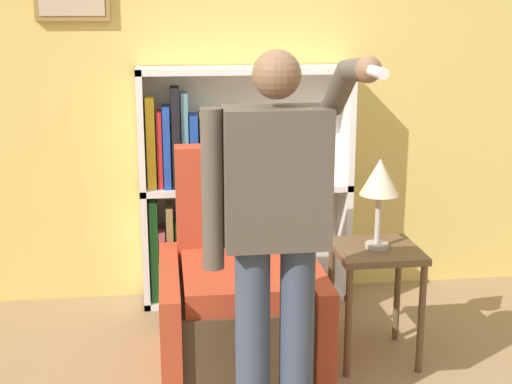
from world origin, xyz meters
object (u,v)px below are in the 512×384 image
table_lamp (380,181)px  bookcase (218,192)px  person_standing (275,228)px  armchair (239,299)px  side_table (376,268)px

table_lamp → bookcase: bearing=129.5°
bookcase → person_standing: size_ratio=0.89×
armchair → table_lamp: 0.97m
side_table → table_lamp: (-0.00, -0.00, 0.48)m
person_standing → table_lamp: person_standing is taller
bookcase → table_lamp: size_ratio=3.16×
armchair → person_standing: (0.08, -0.75, 0.62)m
person_standing → table_lamp: (0.65, 0.69, 0.02)m
bookcase → side_table: 1.22m
table_lamp → side_table: bearing=45.0°
table_lamp → armchair: bearing=175.2°
bookcase → armchair: size_ratio=1.34×
bookcase → side_table: bookcase is taller
bookcase → armchair: 0.95m
person_standing → side_table: 1.05m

